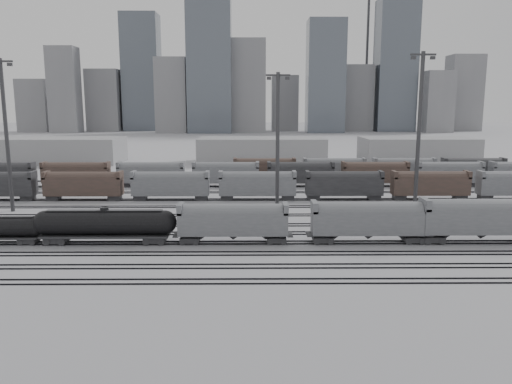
{
  "coord_description": "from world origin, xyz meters",
  "views": [
    {
      "loc": [
        6.87,
        -64.38,
        18.6
      ],
      "look_at": [
        7.6,
        18.21,
        4.0
      ],
      "focal_mm": 35.0,
      "sensor_mm": 36.0,
      "label": 1
    }
  ],
  "objects_px": {
    "tank_car_b": "(105,224)",
    "hopper_car_c": "(482,216)",
    "hopper_car_a": "(233,220)",
    "light_mast_c": "(278,144)",
    "hopper_car_b": "(369,218)"
  },
  "relations": [
    {
      "from": "tank_car_b",
      "to": "hopper_car_c",
      "type": "xyz_separation_m",
      "value": [
        50.86,
        -0.0,
        0.89
      ]
    },
    {
      "from": "hopper_car_b",
      "to": "hopper_car_a",
      "type": "bearing_deg",
      "value": 180.0
    },
    {
      "from": "light_mast_c",
      "to": "hopper_car_c",
      "type": "bearing_deg",
      "value": -24.95
    },
    {
      "from": "hopper_car_a",
      "to": "tank_car_b",
      "type": "bearing_deg",
      "value": 180.0
    },
    {
      "from": "tank_car_b",
      "to": "hopper_car_b",
      "type": "xyz_separation_m",
      "value": [
        35.52,
        -0.0,
        0.67
      ]
    },
    {
      "from": "hopper_car_a",
      "to": "hopper_car_c",
      "type": "bearing_deg",
      "value": -0.0
    },
    {
      "from": "tank_car_b",
      "to": "light_mast_c",
      "type": "height_order",
      "value": "light_mast_c"
    },
    {
      "from": "hopper_car_c",
      "to": "light_mast_c",
      "type": "relative_size",
      "value": 0.7
    },
    {
      "from": "tank_car_b",
      "to": "hopper_car_b",
      "type": "bearing_deg",
      "value": -0.0
    },
    {
      "from": "hopper_car_b",
      "to": "hopper_car_c",
      "type": "xyz_separation_m",
      "value": [
        15.34,
        0.0,
        0.22
      ]
    },
    {
      "from": "hopper_car_c",
      "to": "hopper_car_a",
      "type": "bearing_deg",
      "value": 180.0
    },
    {
      "from": "hopper_car_a",
      "to": "hopper_car_c",
      "type": "height_order",
      "value": "hopper_car_c"
    },
    {
      "from": "hopper_car_a",
      "to": "light_mast_c",
      "type": "relative_size",
      "value": 0.63
    },
    {
      "from": "hopper_car_a",
      "to": "hopper_car_c",
      "type": "xyz_separation_m",
      "value": [
        33.65,
        -0.0,
        0.38
      ]
    },
    {
      "from": "light_mast_c",
      "to": "tank_car_b",
      "type": "bearing_deg",
      "value": -152.09
    }
  ]
}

